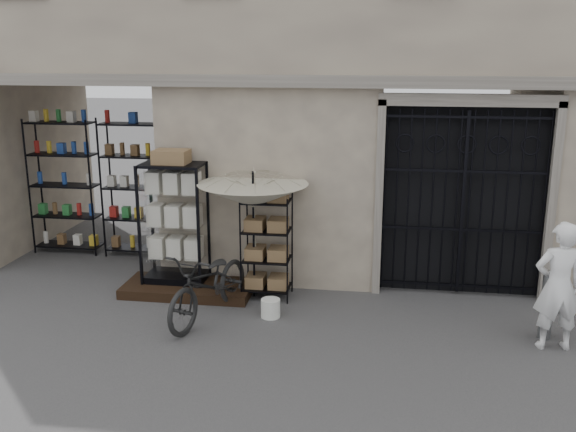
% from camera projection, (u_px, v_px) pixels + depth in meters
% --- Properties ---
extents(ground, '(80.00, 80.00, 0.00)m').
position_uv_depth(ground, '(333.00, 347.00, 8.22)').
color(ground, '#232326').
rests_on(ground, ground).
extents(main_building, '(14.00, 4.00, 9.00)m').
position_uv_depth(main_building, '(357.00, 1.00, 10.91)').
color(main_building, tan).
rests_on(main_building, ground).
extents(shop_recess, '(3.00, 1.70, 3.00)m').
position_uv_depth(shop_recess, '(90.00, 180.00, 11.17)').
color(shop_recess, black).
rests_on(shop_recess, ground).
extents(shop_shelving, '(2.70, 0.50, 2.50)m').
position_uv_depth(shop_shelving, '(101.00, 188.00, 11.72)').
color(shop_shelving, black).
rests_on(shop_shelving, ground).
extents(iron_gate, '(2.50, 0.21, 3.00)m').
position_uv_depth(iron_gate, '(462.00, 198.00, 9.77)').
color(iron_gate, black).
rests_on(iron_gate, ground).
extents(step_platform, '(2.00, 0.90, 0.15)m').
position_uv_depth(step_platform, '(189.00, 288.00, 10.03)').
color(step_platform, black).
rests_on(step_platform, ground).
extents(display_cabinet, '(0.95, 0.60, 2.03)m').
position_uv_depth(display_cabinet, '(175.00, 229.00, 9.98)').
color(display_cabinet, black).
rests_on(display_cabinet, step_platform).
extents(wire_rack, '(0.75, 0.57, 1.61)m').
position_uv_depth(wire_rack, '(267.00, 248.00, 9.72)').
color(wire_rack, black).
rests_on(wire_rack, ground).
extents(market_umbrella, '(1.79, 1.81, 2.36)m').
position_uv_depth(market_umbrella, '(253.00, 189.00, 9.50)').
color(market_umbrella, black).
rests_on(market_umbrella, ground).
extents(white_bucket, '(0.34, 0.34, 0.27)m').
position_uv_depth(white_bucket, '(271.00, 308.00, 9.13)').
color(white_bucket, silver).
rests_on(white_bucket, ground).
extents(bicycle, '(0.95, 1.18, 1.96)m').
position_uv_depth(bicycle, '(211.00, 318.00, 9.13)').
color(bicycle, black).
rests_on(bicycle, ground).
extents(steel_bollard, '(0.21, 0.21, 0.92)m').
position_uv_depth(steel_bollard, '(547.00, 306.00, 8.38)').
color(steel_bollard, slate).
rests_on(steel_bollard, ground).
extents(shopkeeper, '(0.83, 1.74, 0.40)m').
position_uv_depth(shopkeeper, '(551.00, 347.00, 8.23)').
color(shopkeeper, white).
rests_on(shopkeeper, ground).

